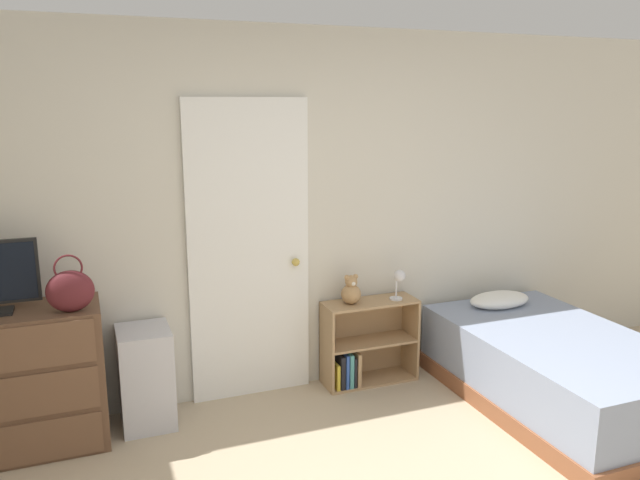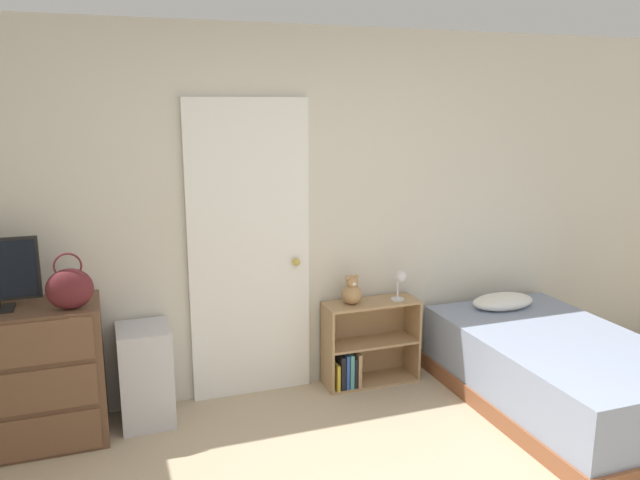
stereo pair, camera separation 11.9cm
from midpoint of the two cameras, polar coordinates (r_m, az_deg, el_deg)
wall_back at (r=4.37m, az=-2.70°, el=2.33°), size 10.00×0.06×2.55m
door_closed at (r=4.31m, az=-5.64°, el=-1.08°), size 0.85×0.09×2.08m
dresser at (r=4.19m, az=-25.45°, el=-11.38°), size 1.02×0.47×0.87m
handbag at (r=3.86m, az=-21.10°, el=-4.15°), size 0.27×0.14×0.34m
storage_bin at (r=4.26m, az=-14.87°, el=-11.83°), size 0.33×0.37×0.65m
bookshelf at (r=4.69m, az=4.68°, el=-9.85°), size 0.70×0.26×0.62m
teddy_bear at (r=4.49m, az=3.70°, el=-4.72°), size 0.14×0.14×0.22m
desk_lamp at (r=4.59m, az=8.10°, el=-3.65°), size 0.11×0.10×0.23m
bed at (r=4.65m, az=21.64°, el=-11.13°), size 1.12×1.85×0.61m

